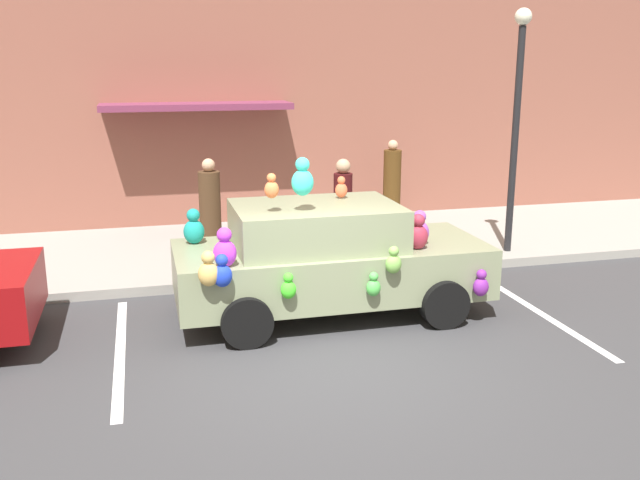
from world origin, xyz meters
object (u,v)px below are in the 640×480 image
(teddy_bear_on_sidewalk, at_px, (284,244))
(street_lamp_post, at_px, (517,108))
(pedestrian_by_lamp, at_px, (392,186))
(plush_covered_car, at_px, (327,258))
(pedestrian_walking_past, at_px, (343,213))
(pedestrian_near_shopfront, at_px, (210,215))

(teddy_bear_on_sidewalk, xyz_separation_m, street_lamp_post, (3.93, -0.39, 2.21))
(teddy_bear_on_sidewalk, distance_m, pedestrian_by_lamp, 3.43)
(teddy_bear_on_sidewalk, bearing_deg, pedestrian_by_lamp, 38.22)
(plush_covered_car, relative_size, street_lamp_post, 1.03)
(pedestrian_by_lamp, bearing_deg, street_lamp_post, -63.05)
(plush_covered_car, bearing_deg, pedestrian_by_lamp, 59.87)
(teddy_bear_on_sidewalk, bearing_deg, plush_covered_car, -86.89)
(pedestrian_walking_past, bearing_deg, plush_covered_car, -111.89)
(pedestrian_near_shopfront, height_order, pedestrian_by_lamp, pedestrian_near_shopfront)
(plush_covered_car, bearing_deg, pedestrian_walking_past, 68.11)
(street_lamp_post, xyz_separation_m, pedestrian_near_shopfront, (-5.11, 0.56, -1.68))
(plush_covered_car, bearing_deg, street_lamp_post, 26.45)
(street_lamp_post, height_order, pedestrian_near_shopfront, street_lamp_post)
(pedestrian_near_shopfront, distance_m, pedestrian_walking_past, 2.17)
(pedestrian_walking_past, bearing_deg, teddy_bear_on_sidewalk, 167.18)
(plush_covered_car, relative_size, pedestrian_walking_past, 2.46)
(street_lamp_post, relative_size, pedestrian_by_lamp, 2.38)
(street_lamp_post, height_order, pedestrian_walking_past, street_lamp_post)
(teddy_bear_on_sidewalk, xyz_separation_m, pedestrian_by_lamp, (2.66, 2.10, 0.52))
(pedestrian_near_shopfront, xyz_separation_m, pedestrian_walking_past, (2.14, -0.39, 0.01))
(plush_covered_car, xyz_separation_m, pedestrian_by_lamp, (2.54, 4.38, 0.14))
(plush_covered_car, xyz_separation_m, teddy_bear_on_sidewalk, (-0.12, 2.28, -0.38))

